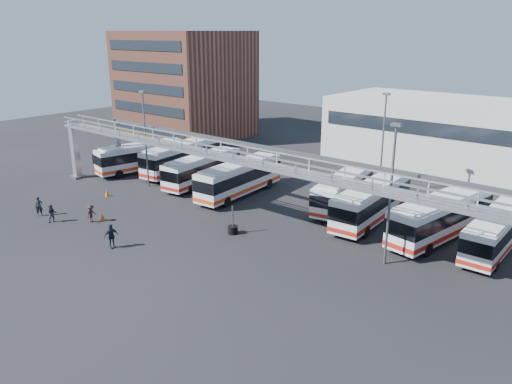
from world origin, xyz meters
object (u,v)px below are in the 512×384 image
Objects in this scene: light_pole_back at (383,138)px; bus_5 at (343,190)px; bus_1 at (182,156)px; cone_left at (103,217)px; bus_7 at (441,216)px; bus_8 at (496,231)px; bus_0 at (142,156)px; bus_2 at (202,168)px; light_pole_left at (145,134)px; pedestrian_a at (39,206)px; pedestrian_b at (52,214)px; pedestrian_c at (91,214)px; bus_3 at (239,177)px; bus_6 at (372,201)px; cone_right at (107,193)px; light_pole_mid at (391,188)px; tire_stack at (233,229)px; pedestrian_d at (111,236)px.

light_pole_back is 0.96× the size of bus_5.
cone_left is at bearing -74.66° from bus_1.
bus_7 reaches higher than bus_8.
bus_2 is at bearing 17.40° from bus_0.
light_pole_left is 7.55m from bus_0.
pedestrian_a reaches higher than pedestrian_b.
cone_left is at bearing -38.46° from bus_0.
pedestrian_b is at bearing 116.38° from pedestrian_c.
bus_7 is 4.12m from bus_8.
bus_2 is (-16.17, -9.61, -3.93)m from light_pole_back.
light_pole_left reaches higher than bus_3.
light_pole_left is 5.61× the size of pedestrian_a.
bus_6 is at bearing 16.70° from bus_0.
light_pole_left is 0.87× the size of bus_1.
bus_6 is at bearing -33.09° from bus_5.
pedestrian_b is at bearing -150.19° from bus_8.
pedestrian_c is at bearing -140.36° from bus_5.
bus_0 is 1.03× the size of bus_2.
pedestrian_c is 2.35× the size of cone_left.
cone_left is (6.39, -15.18, -1.60)m from bus_1.
light_pole_back is at bearing 75.22° from bus_5.
bus_5 reaches higher than pedestrian_a.
pedestrian_c is 2.33× the size of cone_right.
bus_0 reaches higher than cone_right.
bus_5 reaches higher than cone_right.
bus_1 is (-1.42, 6.13, -3.79)m from light_pole_left.
light_pole_mid reaches higher than tire_stack.
bus_2 is at bearing -11.81° from pedestrian_c.
pedestrian_c is (6.01, -16.02, -1.14)m from bus_1.
bus_7 reaches higher than bus_5.
bus_7 is 34.76m from pedestrian_a.
light_pole_back is at bearing -13.60° from pedestrian_a.
tire_stack is (5.21, 8.11, -0.57)m from pedestrian_d.
bus_1 is at bearing 176.05° from bus_6.
bus_0 is 4.85m from bus_1.
pedestrian_a is (-0.39, -12.04, -4.82)m from light_pole_left.
bus_6 is at bearing -179.26° from bus_8.
bus_3 is (-10.53, -9.90, -3.83)m from light_pole_back.
bus_1 is 17.39× the size of cone_left.
light_pole_left reaches higher than bus_1.
light_pole_left is 7.27m from cone_right.
light_pole_mid is at bearing -127.31° from bus_8.
tire_stack is at bearing -24.46° from pedestrian_d.
light_pole_back is 23.14m from bus_1.
bus_7 is (29.28, 6.05, -3.78)m from light_pole_left.
bus_5 is 21.49m from pedestrian_d.
cone_left is (5.35, 3.00, -0.57)m from pedestrian_a.
bus_1 is 1.03× the size of bus_3.
light_pole_left is 7.35m from bus_1.
cone_left is (-5.64, 2.93, -0.64)m from pedestrian_d.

